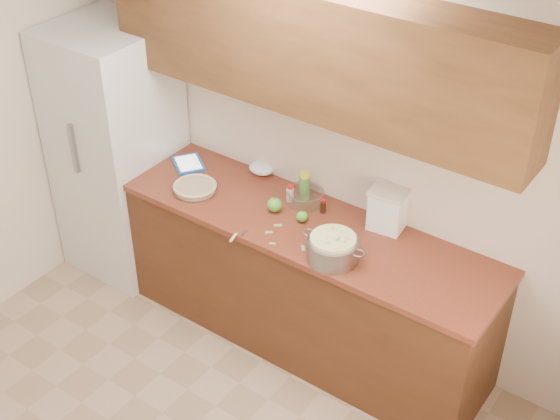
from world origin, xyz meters
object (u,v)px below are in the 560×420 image
Objects in this scene: pie at (195,188)px; tablet at (188,164)px; colander at (333,248)px; flour_canister at (389,207)px.

tablet is (-0.24, 0.21, -0.02)m from pie.
colander is 0.47m from flour_canister.
pie is at bearing -162.29° from flour_canister.
tablet is at bearing 138.58° from pie.
flour_canister is 0.88× the size of tablet.
pie is 0.96× the size of tablet.
colander reaches higher than pie.
flour_canister is 1.43m from tablet.
colander is at bearing -102.30° from flour_canister.
colander is 1.50× the size of flour_canister.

